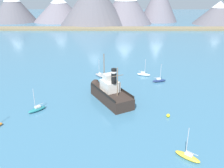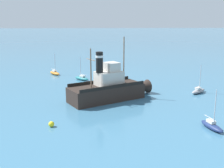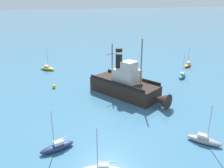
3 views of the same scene
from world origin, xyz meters
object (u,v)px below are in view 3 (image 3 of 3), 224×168
(old_tugboat, at_px, (127,85))
(sailboat_grey, at_px, (204,140))
(sailboat_yellow, at_px, (47,68))
(sailboat_teal, at_px, (182,75))
(mooring_buoy, at_px, (54,86))
(sailboat_orange, at_px, (188,65))
(sailboat_navy, at_px, (57,147))

(old_tugboat, xyz_separation_m, sailboat_grey, (-3.03, 15.64, -1.40))
(sailboat_yellow, bearing_deg, old_tugboat, 120.09)
(sailboat_teal, height_order, mooring_buoy, sailboat_teal)
(sailboat_teal, bearing_deg, sailboat_grey, 61.15)
(old_tugboat, relative_size, sailboat_orange, 2.91)
(sailboat_orange, bearing_deg, mooring_buoy, 7.47)
(sailboat_navy, height_order, mooring_buoy, sailboat_navy)
(old_tugboat, bearing_deg, sailboat_orange, -150.37)
(mooring_buoy, bearing_deg, sailboat_grey, 121.58)
(old_tugboat, distance_m, sailboat_teal, 15.49)
(old_tugboat, bearing_deg, sailboat_yellow, -59.91)
(old_tugboat, xyz_separation_m, sailboat_yellow, (11.38, -19.64, -1.40))
(sailboat_grey, height_order, mooring_buoy, sailboat_grey)
(sailboat_grey, xyz_separation_m, sailboat_yellow, (14.42, -35.28, 0.00))
(sailboat_navy, bearing_deg, sailboat_yellow, -92.78)
(sailboat_teal, relative_size, mooring_buoy, 7.12)
(old_tugboat, relative_size, sailboat_teal, 2.91)
(sailboat_yellow, relative_size, sailboat_orange, 1.00)
(old_tugboat, relative_size, sailboat_navy, 2.91)
(sailboat_teal, bearing_deg, sailboat_orange, -133.18)
(sailboat_yellow, bearing_deg, mooring_buoy, 90.74)
(sailboat_grey, xyz_separation_m, sailboat_navy, (15.93, -4.11, 0.00))
(sailboat_grey, height_order, sailboat_yellow, same)
(sailboat_grey, xyz_separation_m, sailboat_teal, (-11.49, -20.86, 0.00))
(sailboat_yellow, bearing_deg, sailboat_grey, 112.23)
(sailboat_grey, xyz_separation_m, mooring_buoy, (14.26, -23.20, -0.08))
(old_tugboat, distance_m, sailboat_navy, 17.36)
(sailboat_teal, height_order, sailboat_orange, same)
(old_tugboat, height_order, mooring_buoy, old_tugboat)
(sailboat_yellow, height_order, sailboat_teal, same)
(sailboat_grey, relative_size, mooring_buoy, 7.12)
(sailboat_navy, bearing_deg, sailboat_grey, 165.54)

